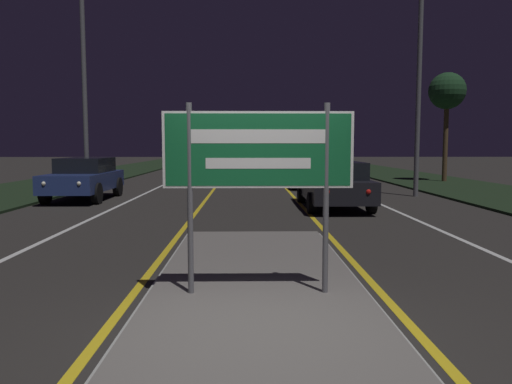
{
  "coord_description": "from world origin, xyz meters",
  "views": [
    {
      "loc": [
        -0.13,
        -4.76,
        1.9
      ],
      "look_at": [
        0.0,
        2.72,
        1.2
      ],
      "focal_mm": 35.0,
      "sensor_mm": 36.0,
      "label": 1
    }
  ],
  "objects_px": {
    "car_approaching_0": "(84,178)",
    "car_approaching_2": "(208,162)",
    "car_receding_0": "(334,184)",
    "streetlight_right_near": "(420,28)",
    "highway_sign": "(258,158)",
    "car_receding_1": "(311,171)",
    "car_approaching_1": "(203,169)",
    "car_receding_2": "(338,163)",
    "streetlight_left_near": "(83,41)"
  },
  "relations": [
    {
      "from": "car_approaching_0",
      "to": "car_approaching_2",
      "type": "xyz_separation_m",
      "value": [
        3.05,
        16.22,
        -0.01
      ]
    },
    {
      "from": "car_receding_0",
      "to": "car_approaching_2",
      "type": "relative_size",
      "value": 1.02
    },
    {
      "from": "car_approaching_2",
      "to": "streetlight_right_near",
      "type": "bearing_deg",
      "value": -59.53
    },
    {
      "from": "highway_sign",
      "to": "car_receding_0",
      "type": "height_order",
      "value": "highway_sign"
    },
    {
      "from": "car_receding_1",
      "to": "car_approaching_2",
      "type": "xyz_separation_m",
      "value": [
        -5.61,
        11.17,
        0.02
      ]
    },
    {
      "from": "car_approaching_1",
      "to": "car_approaching_2",
      "type": "distance_m",
      "value": 8.07
    },
    {
      "from": "streetlight_right_near",
      "to": "car_approaching_2",
      "type": "bearing_deg",
      "value": 120.47
    },
    {
      "from": "car_receding_2",
      "to": "car_approaching_0",
      "type": "bearing_deg",
      "value": -126.23
    },
    {
      "from": "highway_sign",
      "to": "car_receding_2",
      "type": "relative_size",
      "value": 0.49
    },
    {
      "from": "car_approaching_0",
      "to": "car_approaching_2",
      "type": "height_order",
      "value": "car_approaching_2"
    },
    {
      "from": "car_approaching_2",
      "to": "car_receding_0",
      "type": "bearing_deg",
      "value": -74.06
    },
    {
      "from": "car_approaching_1",
      "to": "highway_sign",
      "type": "bearing_deg",
      "value": -82.98
    },
    {
      "from": "car_receding_2",
      "to": "car_approaching_0",
      "type": "distance_m",
      "value": 20.1
    },
    {
      "from": "highway_sign",
      "to": "car_approaching_2",
      "type": "distance_m",
      "value": 28.0
    },
    {
      "from": "car_receding_0",
      "to": "car_receding_1",
      "type": "xyz_separation_m",
      "value": [
        0.28,
        7.49,
        0.02
      ]
    },
    {
      "from": "highway_sign",
      "to": "car_receding_2",
      "type": "bearing_deg",
      "value": 77.81
    },
    {
      "from": "car_receding_2",
      "to": "car_receding_1",
      "type": "bearing_deg",
      "value": -106.11
    },
    {
      "from": "streetlight_right_near",
      "to": "car_approaching_0",
      "type": "bearing_deg",
      "value": -175.65
    },
    {
      "from": "streetlight_right_near",
      "to": "car_receding_1",
      "type": "bearing_deg",
      "value": 129.4
    },
    {
      "from": "streetlight_left_near",
      "to": "car_approaching_2",
      "type": "distance_m",
      "value": 15.66
    },
    {
      "from": "streetlight_left_near",
      "to": "car_receding_2",
      "type": "distance_m",
      "value": 19.65
    },
    {
      "from": "car_receding_1",
      "to": "car_receding_2",
      "type": "xyz_separation_m",
      "value": [
        3.22,
        11.16,
        -0.05
      ]
    },
    {
      "from": "car_receding_0",
      "to": "car_receding_2",
      "type": "bearing_deg",
      "value": 79.37
    },
    {
      "from": "car_receding_0",
      "to": "car_approaching_0",
      "type": "height_order",
      "value": "car_approaching_0"
    },
    {
      "from": "car_receding_2",
      "to": "car_approaching_1",
      "type": "bearing_deg",
      "value": -136.38
    },
    {
      "from": "streetlight_left_near",
      "to": "car_receding_2",
      "type": "xyz_separation_m",
      "value": [
        12.37,
        14.37,
        -5.15
      ]
    },
    {
      "from": "car_receding_2",
      "to": "car_approaching_0",
      "type": "height_order",
      "value": "car_approaching_0"
    },
    {
      "from": "streetlight_left_near",
      "to": "streetlight_right_near",
      "type": "height_order",
      "value": "streetlight_left_near"
    },
    {
      "from": "streetlight_right_near",
      "to": "car_receding_1",
      "type": "relative_size",
      "value": 2.23
    },
    {
      "from": "car_receding_2",
      "to": "car_approaching_1",
      "type": "xyz_separation_m",
      "value": [
        -8.45,
        -8.05,
        0.02
      ]
    },
    {
      "from": "highway_sign",
      "to": "streetlight_right_near",
      "type": "xyz_separation_m",
      "value": [
        6.19,
        12.53,
        4.42
      ]
    },
    {
      "from": "highway_sign",
      "to": "car_receding_0",
      "type": "distance_m",
      "value": 9.57
    },
    {
      "from": "car_receding_0",
      "to": "highway_sign",
      "type": "bearing_deg",
      "value": -105.32
    },
    {
      "from": "car_approaching_0",
      "to": "car_approaching_2",
      "type": "bearing_deg",
      "value": 79.36
    },
    {
      "from": "car_receding_2",
      "to": "car_approaching_0",
      "type": "relative_size",
      "value": 1.08
    },
    {
      "from": "streetlight_right_near",
      "to": "car_receding_2",
      "type": "xyz_separation_m",
      "value": [
        -0.17,
        15.3,
        -5.47
      ]
    },
    {
      "from": "car_receding_1",
      "to": "highway_sign",
      "type": "bearing_deg",
      "value": -99.5
    },
    {
      "from": "streetlight_left_near",
      "to": "streetlight_right_near",
      "type": "distance_m",
      "value": 12.58
    },
    {
      "from": "car_receding_2",
      "to": "car_approaching_1",
      "type": "height_order",
      "value": "car_approaching_1"
    },
    {
      "from": "car_receding_2",
      "to": "car_approaching_2",
      "type": "distance_m",
      "value": 8.83
    },
    {
      "from": "streetlight_left_near",
      "to": "car_approaching_1",
      "type": "relative_size",
      "value": 2.29
    },
    {
      "from": "car_receding_1",
      "to": "car_approaching_2",
      "type": "distance_m",
      "value": 12.5
    },
    {
      "from": "car_receding_1",
      "to": "car_receding_2",
      "type": "distance_m",
      "value": 11.62
    },
    {
      "from": "streetlight_right_near",
      "to": "car_approaching_1",
      "type": "bearing_deg",
      "value": 139.95
    },
    {
      "from": "streetlight_left_near",
      "to": "car_receding_1",
      "type": "xyz_separation_m",
      "value": [
        9.14,
        3.21,
        -5.1
      ]
    },
    {
      "from": "car_approaching_1",
      "to": "car_receding_2",
      "type": "bearing_deg",
      "value": 43.62
    },
    {
      "from": "car_receding_1",
      "to": "car_receding_2",
      "type": "relative_size",
      "value": 0.9
    },
    {
      "from": "car_approaching_0",
      "to": "car_approaching_1",
      "type": "bearing_deg",
      "value": 67.21
    },
    {
      "from": "car_receding_1",
      "to": "car_approaching_1",
      "type": "xyz_separation_m",
      "value": [
        -5.22,
        3.11,
        -0.03
      ]
    },
    {
      "from": "streetlight_left_near",
      "to": "streetlight_right_near",
      "type": "relative_size",
      "value": 1.01
    }
  ]
}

